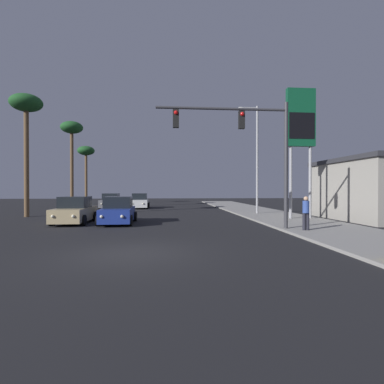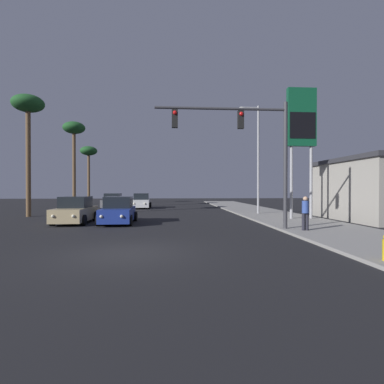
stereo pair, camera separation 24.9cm
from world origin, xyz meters
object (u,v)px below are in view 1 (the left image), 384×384
palm_tree_mid (72,133)px  car_white (140,201)px  traffic_light_mast (250,139)px  palm_tree_far (86,154)px  street_lamp (256,154)px  car_blue (118,211)px  gas_station_sign (301,125)px  palm_tree_near (26,110)px  pedestrian_on_sidewalk (306,212)px  car_tan (75,211)px  car_grey (111,202)px

palm_tree_mid → car_white: bearing=-1.0°
car_white → traffic_light_mast: bearing=108.8°
traffic_light_mast → palm_tree_far: (-15.85, 29.12, 2.54)m
car_white → street_lamp: street_lamp is taller
car_white → car_blue: bearing=87.9°
street_lamp → palm_tree_far: street_lamp is taller
traffic_light_mast → gas_station_sign: size_ratio=0.75×
traffic_light_mast → palm_tree_near: (-15.06, 9.12, 3.54)m
car_blue → traffic_light_mast: traffic_light_mast is taller
traffic_light_mast → street_lamp: (3.20, 9.63, 0.42)m
palm_tree_mid → pedestrian_on_sidewalk: bearing=-48.9°
car_blue → palm_tree_near: bearing=-35.4°
pedestrian_on_sidewalk → car_blue: bearing=154.3°
gas_station_sign → car_tan: bearing=-177.1°
car_blue → street_lamp: 12.66m
car_grey → street_lamp: (13.65, -9.22, 4.36)m
gas_station_sign → pedestrian_on_sidewalk: size_ratio=5.39×
car_grey → palm_tree_mid: bearing=-3.4°
traffic_light_mast → street_lamp: street_lamp is taller
car_white → gas_station_sign: bearing=129.4°
pedestrian_on_sidewalk → palm_tree_mid: 27.39m
car_white → palm_tree_mid: bearing=-3.2°
car_white → palm_tree_far: (-8.54, 10.13, 6.48)m
palm_tree_mid → car_grey: bearing=-3.7°
car_blue → gas_station_sign: gas_station_sign is taller
car_blue → palm_tree_mid: 18.51m
street_lamp → palm_tree_mid: size_ratio=0.93×
pedestrian_on_sidewalk → palm_tree_far: bearing=121.7°
car_tan → palm_tree_far: 26.25m
car_tan → palm_tree_near: palm_tree_near is taller
car_white → palm_tree_near: (-7.75, -9.87, 7.48)m
traffic_light_mast → palm_tree_near: bearing=148.8°
car_tan → palm_tree_near: size_ratio=0.45×
car_tan → car_grey: 14.49m
car_tan → car_grey: size_ratio=1.00×
palm_tree_near → palm_tree_mid: (0.32, 10.00, 0.15)m
car_tan → palm_tree_far: bearing=-76.7°
traffic_light_mast → palm_tree_far: palm_tree_far is taller
street_lamp → gas_station_sign: size_ratio=1.00×
traffic_light_mast → palm_tree_far: size_ratio=0.81×
car_blue → palm_tree_far: size_ratio=0.52×
car_blue → pedestrian_on_sidewalk: bearing=152.3°
car_white → traffic_light_mast: (7.31, -18.99, 3.94)m
street_lamp → palm_tree_near: 18.53m
traffic_light_mast → car_white: bearing=111.0°
gas_station_sign → palm_tree_near: (-20.09, 4.01, 1.62)m
gas_station_sign → palm_tree_far: 31.82m
car_grey → street_lamp: bearing=146.3°
traffic_light_mast → palm_tree_far: bearing=118.5°
car_white → car_grey: same height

